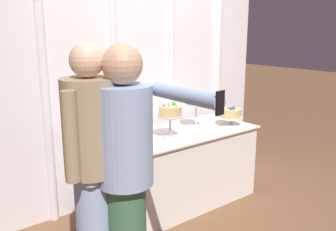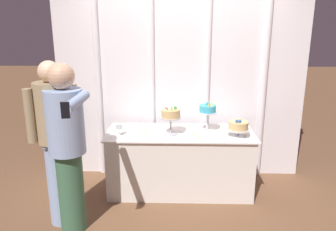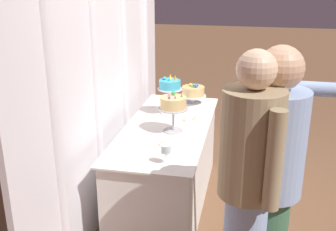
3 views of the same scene
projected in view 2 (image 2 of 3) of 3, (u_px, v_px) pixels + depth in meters
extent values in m
plane|color=brown|center=(180.00, 193.00, 3.97)|extent=(24.00, 24.00, 0.00)
cube|color=white|center=(180.00, 73.00, 4.18)|extent=(3.17, 0.04, 2.75)
cylinder|color=white|center=(98.00, 73.00, 4.18)|extent=(0.08, 0.08, 2.75)
cylinder|color=white|center=(152.00, 73.00, 4.17)|extent=(0.07, 0.07, 2.75)
cylinder|color=white|center=(207.00, 73.00, 4.15)|extent=(0.08, 0.08, 2.75)
cylinder|color=white|center=(264.00, 73.00, 4.13)|extent=(0.10, 0.10, 2.75)
cube|color=white|center=(180.00, 162.00, 3.97)|extent=(1.68, 0.65, 0.73)
cube|color=white|center=(180.00, 133.00, 3.87)|extent=(1.73, 0.70, 0.01)
cylinder|color=#B2B2B7|center=(171.00, 134.00, 3.80)|extent=(0.16, 0.16, 0.01)
cylinder|color=#B2B2B7|center=(171.00, 126.00, 3.77)|extent=(0.02, 0.02, 0.18)
cylinder|color=#B2B2B7|center=(171.00, 117.00, 3.75)|extent=(0.24, 0.24, 0.01)
cylinder|color=#DBB775|center=(171.00, 113.00, 3.73)|extent=(0.21, 0.21, 0.09)
sphere|color=green|center=(175.00, 108.00, 3.72)|extent=(0.04, 0.04, 0.04)
cone|color=pink|center=(172.00, 107.00, 3.75)|extent=(0.03, 0.03, 0.04)
sphere|color=purple|center=(166.00, 108.00, 3.74)|extent=(0.02, 0.02, 0.02)
cone|color=purple|center=(168.00, 109.00, 3.70)|extent=(0.02, 0.02, 0.03)
cone|color=green|center=(172.00, 110.00, 3.65)|extent=(0.02, 0.02, 0.03)
cylinder|color=silver|center=(207.00, 131.00, 3.90)|extent=(0.17, 0.17, 0.01)
cylinder|color=silver|center=(207.00, 121.00, 3.87)|extent=(0.02, 0.02, 0.22)
cylinder|color=silver|center=(208.00, 112.00, 3.84)|extent=(0.22, 0.22, 0.01)
cylinder|color=#3DB2D1|center=(208.00, 109.00, 3.82)|extent=(0.19, 0.19, 0.08)
cone|color=yellow|center=(212.00, 103.00, 3.81)|extent=(0.03, 0.03, 0.05)
sphere|color=#2DB2B7|center=(207.00, 103.00, 3.86)|extent=(0.03, 0.03, 0.03)
sphere|color=#2DB2B7|center=(206.00, 104.00, 3.81)|extent=(0.02, 0.02, 0.02)
cone|color=orange|center=(209.00, 104.00, 3.76)|extent=(0.03, 0.03, 0.05)
cylinder|color=silver|center=(238.00, 136.00, 3.73)|extent=(0.17, 0.17, 0.01)
cylinder|color=silver|center=(238.00, 132.00, 3.72)|extent=(0.03, 0.03, 0.06)
cylinder|color=silver|center=(238.00, 129.00, 3.71)|extent=(0.26, 0.26, 0.01)
cylinder|color=#DBB775|center=(238.00, 125.00, 3.70)|extent=(0.22, 0.22, 0.09)
sphere|color=green|center=(240.00, 121.00, 3.68)|extent=(0.02, 0.02, 0.02)
sphere|color=yellow|center=(240.00, 120.00, 3.71)|extent=(0.03, 0.03, 0.03)
sphere|color=green|center=(237.00, 120.00, 3.70)|extent=(0.02, 0.02, 0.02)
sphere|color=blue|center=(237.00, 121.00, 3.65)|extent=(0.03, 0.03, 0.03)
sphere|color=blue|center=(240.00, 121.00, 3.65)|extent=(0.03, 0.03, 0.03)
cylinder|color=silver|center=(119.00, 135.00, 3.75)|extent=(0.06, 0.06, 0.00)
cylinder|color=silver|center=(119.00, 132.00, 3.74)|extent=(0.01, 0.01, 0.08)
cylinder|color=silver|center=(119.00, 126.00, 3.72)|extent=(0.07, 0.07, 0.06)
cylinder|color=beige|center=(143.00, 134.00, 3.76)|extent=(0.04, 0.04, 0.02)
sphere|color=#F9CC4C|center=(143.00, 133.00, 3.76)|extent=(0.01, 0.01, 0.01)
cylinder|color=beige|center=(146.00, 132.00, 3.83)|extent=(0.05, 0.05, 0.02)
sphere|color=#F9CC4C|center=(146.00, 131.00, 3.83)|extent=(0.01, 0.01, 0.01)
cylinder|color=beige|center=(193.00, 135.00, 3.73)|extent=(0.04, 0.04, 0.02)
sphere|color=#F9CC4C|center=(193.00, 133.00, 3.73)|extent=(0.01, 0.01, 0.01)
cylinder|color=beige|center=(198.00, 138.00, 3.66)|extent=(0.05, 0.05, 0.02)
sphere|color=#F9CC4C|center=(198.00, 136.00, 3.66)|extent=(0.01, 0.01, 0.01)
cylinder|color=#93ADD6|center=(60.00, 182.00, 3.31)|extent=(0.32, 0.32, 0.88)
cylinder|color=#9E8966|center=(53.00, 112.00, 3.11)|extent=(0.45, 0.45, 0.58)
sphere|color=beige|center=(49.00, 71.00, 3.01)|extent=(0.20, 0.20, 0.20)
cube|color=#232328|center=(47.00, 114.00, 2.97)|extent=(0.03, 0.03, 0.37)
cylinder|color=#9E8966|center=(30.00, 116.00, 3.01)|extent=(0.08, 0.08, 0.51)
cylinder|color=#9E8966|center=(74.00, 110.00, 3.22)|extent=(0.08, 0.08, 0.51)
cylinder|color=#3D6B4C|center=(71.00, 191.00, 3.20)|extent=(0.29, 0.29, 0.81)
cylinder|color=#93ADD6|center=(65.00, 122.00, 3.00)|extent=(0.40, 0.40, 0.60)
sphere|color=tan|center=(61.00, 76.00, 2.89)|extent=(0.24, 0.24, 0.24)
cylinder|color=#93ADD6|center=(44.00, 121.00, 3.05)|extent=(0.08, 0.08, 0.53)
cylinder|color=#93ADD6|center=(76.00, 102.00, 2.64)|extent=(0.08, 0.53, 0.08)
cube|color=black|center=(65.00, 110.00, 2.38)|extent=(0.06, 0.02, 0.12)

